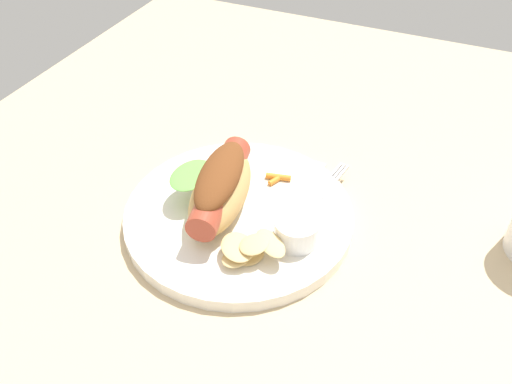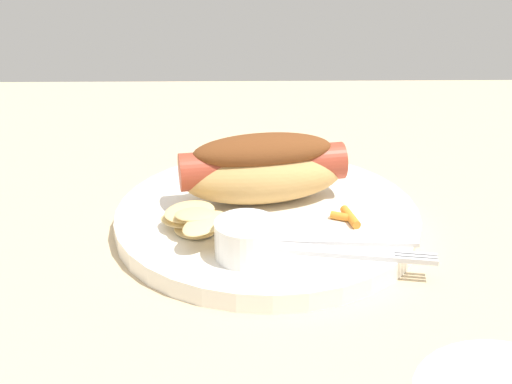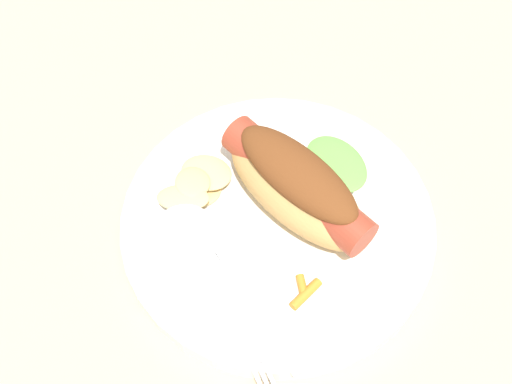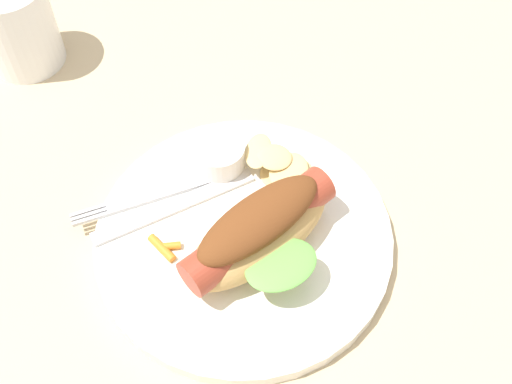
# 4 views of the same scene
# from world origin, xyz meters

# --- Properties ---
(ground_plane) EXTENTS (1.20, 0.90, 0.02)m
(ground_plane) POSITION_xyz_m (0.00, 0.00, -0.01)
(ground_plane) COLOR tan
(plate) EXTENTS (0.26, 0.26, 0.02)m
(plate) POSITION_xyz_m (0.03, 0.01, 0.01)
(plate) COLOR white
(plate) RESTS_ON ground_plane
(hot_dog) EXTENTS (0.15, 0.10, 0.06)m
(hot_dog) POSITION_xyz_m (0.03, 0.03, 0.05)
(hot_dog) COLOR tan
(hot_dog) RESTS_ON plate
(sauce_ramekin) EXTENTS (0.05, 0.05, 0.03)m
(sauce_ramekin) POSITION_xyz_m (0.01, -0.07, 0.03)
(sauce_ramekin) COLOR white
(sauce_ramekin) RESTS_ON plate
(fork) EXTENTS (0.15, 0.04, 0.00)m
(fork) POSITION_xyz_m (0.08, -0.07, 0.02)
(fork) COLOR silver
(fork) RESTS_ON plate
(knife) EXTENTS (0.15, 0.02, 0.00)m
(knife) POSITION_xyz_m (0.07, -0.05, 0.02)
(knife) COLOR silver
(knife) RESTS_ON plate
(chips_pile) EXTENTS (0.06, 0.08, 0.03)m
(chips_pile) POSITION_xyz_m (-0.03, -0.03, 0.03)
(chips_pile) COLOR #E0BF7A
(chips_pile) RESTS_ON plate
(carrot_garnish) EXTENTS (0.02, 0.03, 0.01)m
(carrot_garnish) POSITION_xyz_m (0.09, -0.01, 0.02)
(carrot_garnish) COLOR orange
(carrot_garnish) RESTS_ON plate
(drinking_cup) EXTENTS (0.08, 0.08, 0.09)m
(drinking_cup) POSITION_xyz_m (0.12, -0.31, 0.05)
(drinking_cup) COLOR white
(drinking_cup) RESTS_ON ground_plane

